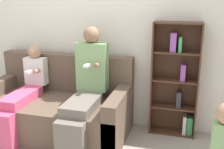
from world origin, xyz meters
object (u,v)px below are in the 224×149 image
object	(u,v)px
adult_seated	(86,87)
child_seated	(23,93)
bookshelf	(176,81)
couch	(57,109)
toddler_standing	(224,141)

from	to	relation	value
adult_seated	child_seated	xyz separation A→B (m)	(-0.77, -0.07, -0.13)
adult_seated	bookshelf	xyz separation A→B (m)	(0.98, 0.45, 0.02)
couch	bookshelf	distance (m)	1.49
couch	bookshelf	bearing A→B (deg)	14.74
child_seated	couch	bearing A→B (deg)	23.53
child_seated	bookshelf	world-z (taller)	bookshelf
adult_seated	toddler_standing	bearing A→B (deg)	-17.69
couch	bookshelf	world-z (taller)	bookshelf
adult_seated	child_seated	size ratio (longest dim) A/B	1.25
child_seated	bookshelf	xyz separation A→B (m)	(1.75, 0.52, 0.15)
couch	adult_seated	size ratio (longest dim) A/B	1.34
child_seated	adult_seated	bearing A→B (deg)	5.23
child_seated	bookshelf	bearing A→B (deg)	16.61
adult_seated	toddler_standing	xyz separation A→B (m)	(1.44, -0.46, -0.21)
adult_seated	bookshelf	size ratio (longest dim) A/B	0.96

